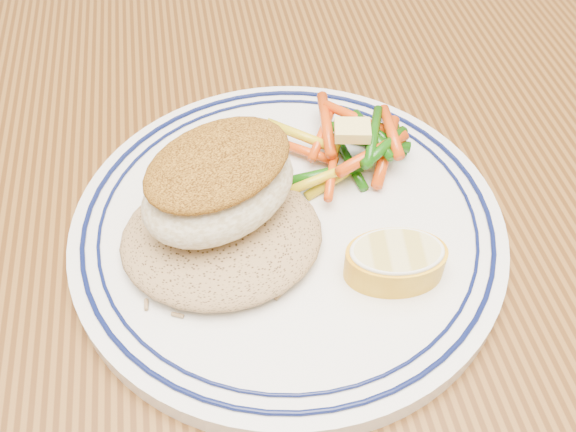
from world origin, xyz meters
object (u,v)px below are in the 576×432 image
at_px(rice_pilaf, 221,233).
at_px(vegetable_pile, 353,146).
at_px(plate, 288,227).
at_px(fish_fillet, 219,182).
at_px(lemon_wedge, 395,260).
at_px(dining_table, 235,335).

xyz_separation_m(rice_pilaf, vegetable_pile, (0.09, 0.06, 0.00)).
distance_m(plate, fish_fillet, 0.06).
bearing_deg(vegetable_pile, lemon_wedge, -89.45).
bearing_deg(fish_fillet, vegetable_pile, 25.74).
relative_size(dining_table, fish_fillet, 12.64).
xyz_separation_m(rice_pilaf, lemon_wedge, (0.09, -0.04, 0.00)).
distance_m(dining_table, plate, 0.11).
relative_size(rice_pilaf, lemon_wedge, 1.95).
xyz_separation_m(dining_table, rice_pilaf, (-0.00, -0.00, 0.12)).
bearing_deg(dining_table, fish_fillet, 80.65).
xyz_separation_m(plate, vegetable_pile, (0.05, 0.05, 0.02)).
height_order(dining_table, lemon_wedge, lemon_wedge).
xyz_separation_m(dining_table, vegetable_pile, (0.09, 0.05, 0.13)).
bearing_deg(lemon_wedge, vegetable_pile, 90.55).
bearing_deg(fish_fillet, lemon_wedge, -29.05).
relative_size(plate, fish_fillet, 2.28).
distance_m(fish_fillet, lemon_wedge, 0.11).
relative_size(fish_fillet, lemon_wedge, 1.92).
bearing_deg(vegetable_pile, dining_table, -149.81).
distance_m(vegetable_pile, lemon_wedge, 0.10).
bearing_deg(plate, rice_pilaf, -164.51).
xyz_separation_m(plate, lemon_wedge, (0.05, -0.05, 0.02)).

